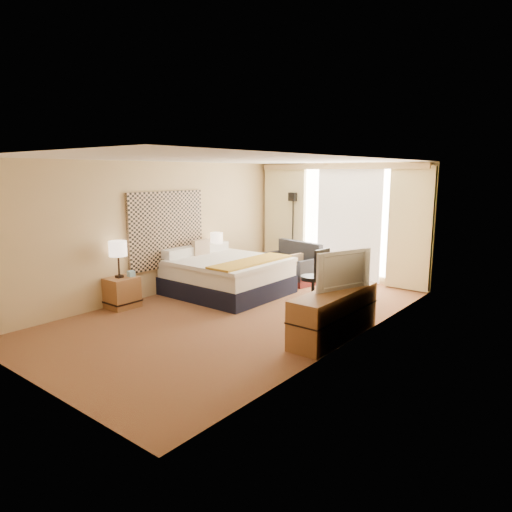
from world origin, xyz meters
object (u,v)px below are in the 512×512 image
Objects in this scene: desk_chair at (316,280)px; loveseat at (292,268)px; nightstand_left at (122,293)px; television at (339,269)px; floor_lamp at (293,216)px; lamp_left at (118,249)px; nightstand_right at (218,270)px; lamp_right at (217,238)px; media_dresser at (334,314)px; bed at (227,275)px.

loveseat is at bearing 141.52° from desk_chair.
nightstand_left is 3.92m from television.
lamp_left is (-0.75, -4.37, -0.30)m from floor_lamp.
nightstand_left is 2.50m from nightstand_right.
nightstand_left is 0.98× the size of lamp_right.
lamp_left is (-0.03, -0.02, 0.78)m from nightstand_left.
television is (2.93, -3.10, -0.37)m from floor_lamp.
loveseat is (-2.51, 2.58, -0.07)m from media_dresser.
lamp_left is at bearing -134.45° from desk_chair.
nightstand_left is at bearing -164.16° from media_dresser.
floor_lamp reaches higher than nightstand_right.
nightstand_left is 3.82m from loveseat.
floor_lamp is at bearing 70.27° from lamp_right.
desk_chair reaches higher than nightstand_right.
loveseat is at bearing 65.84° from television.
bed is at bearing 97.04° from television.
floor_lamp is at bearing 137.38° from desk_chair.
nightstand_right is 0.29× the size of floor_lamp.
television is at bearing 18.93° from nightstand_left.
lamp_left is (-1.22, -3.65, 0.78)m from loveseat.
television reaches higher than nightstand_right.
media_dresser is 3.60m from loveseat.
media_dresser is at bearing -34.02° from loveseat.
media_dresser is 1.71× the size of desk_chair.
nightstand_right is 0.26× the size of bed.
media_dresser is (3.70, 1.05, 0.07)m from nightstand_left.
nightstand_right is 3.97m from media_dresser.
loveseat reaches higher than nightstand_left.
lamp_left is (-0.84, -1.92, 0.69)m from bed.
floor_lamp is (-2.98, 3.30, 1.01)m from media_dresser.
nightstand_right is at bearing 158.60° from media_dresser.
media_dresser is at bearing -16.38° from bed.
lamp_right reaches higher than nightstand_right.
bed reaches higher than loveseat.
loveseat is at bearing 71.52° from lamp_left.
media_dresser is at bearing -146.17° from television.
bed is 2.11× the size of television.
nightstand_right is 0.31× the size of media_dresser.
nightstand_left is 1.00× the size of nightstand_right.
lamp_left is at bearing -113.53° from bed.
desk_chair is 3.57m from lamp_left.
lamp_right is 3.81m from television.
desk_chair is at bearing 40.95° from lamp_left.
television is at bearing 103.93° from media_dresser.
television reaches higher than desk_chair.
floor_lamp is 2.92× the size of lamp_left.
floor_lamp reaches higher than bed.
lamp_right reaches higher than nightstand_left.
lamp_left reaches higher than bed.
television is (3.62, -1.18, 0.00)m from lamp_right.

